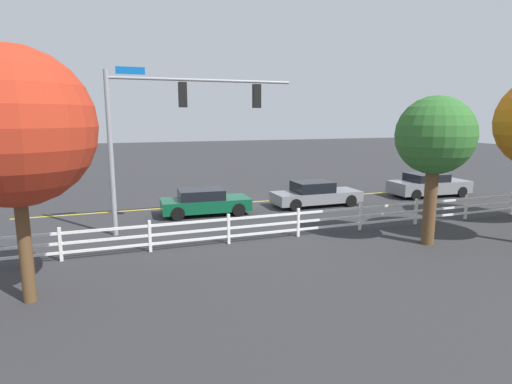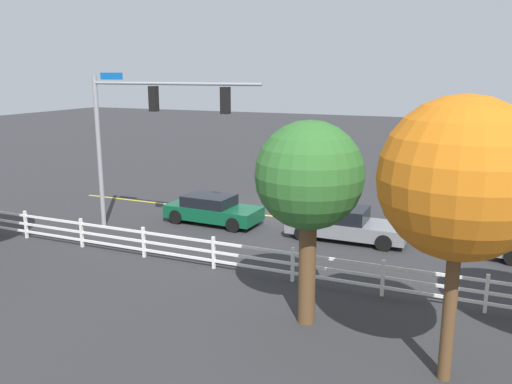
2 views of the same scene
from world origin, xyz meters
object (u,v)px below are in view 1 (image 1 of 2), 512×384
(car_2, at_px, (204,202))
(tree_2, at_px, (13,128))
(tree_0, at_px, (435,137))
(car_1, at_px, (429,185))
(car_0, at_px, (315,194))

(car_2, xyz_separation_m, tree_2, (6.43, 8.09, 3.84))
(tree_2, bearing_deg, tree_0, -177.60)
(car_1, distance_m, tree_0, 10.98)
(car_0, bearing_deg, tree_2, -146.96)
(car_0, relative_size, tree_2, 0.74)
(car_0, height_order, car_2, car_0)
(car_2, xyz_separation_m, tree_0, (-6.88, 7.54, 3.38))
(tree_2, bearing_deg, car_1, -157.66)
(car_1, relative_size, car_2, 1.12)
(car_2, bearing_deg, tree_2, -125.85)
(car_1, bearing_deg, car_2, -176.16)
(car_2, relative_size, tree_2, 0.68)
(car_0, bearing_deg, tree_0, -84.02)
(car_1, distance_m, tree_2, 22.27)
(car_1, distance_m, car_2, 13.87)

